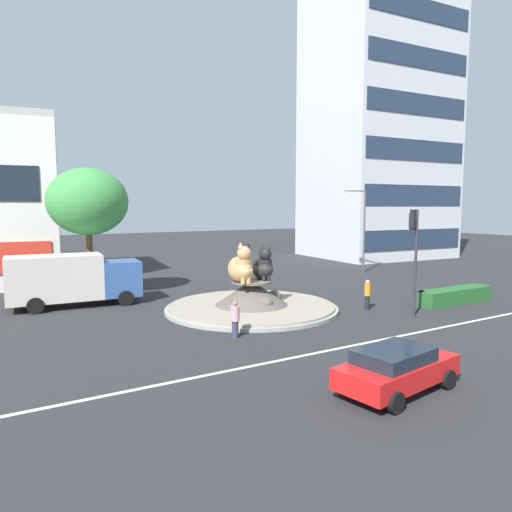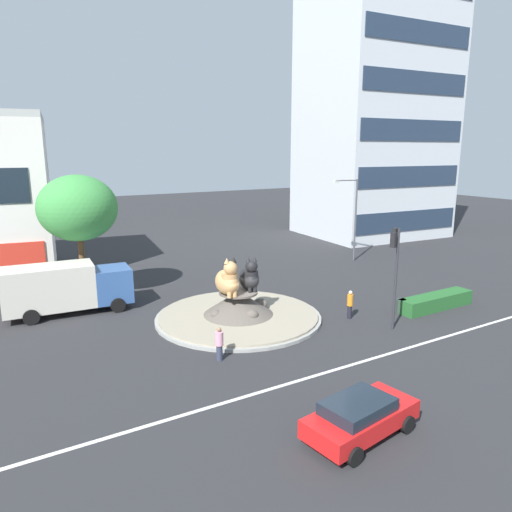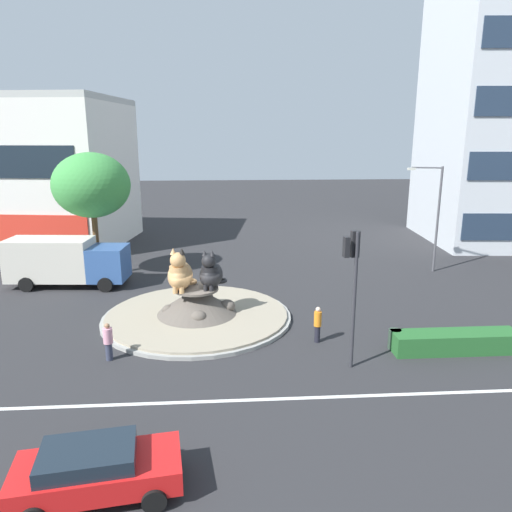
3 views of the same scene
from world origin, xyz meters
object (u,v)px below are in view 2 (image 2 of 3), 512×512
office_tower (376,89)px  pedestrian_orange_shirt (350,304)px  cat_statue_black (250,277)px  litter_bin (401,306)px  streetlight_arm (353,214)px  broadleaf_tree_behind_island (78,208)px  cat_statue_calico (228,281)px  traffic_light_mast (395,257)px  sedan_on_far_lane (360,416)px  delivery_box_truck (66,287)px  pedestrian_pink_shirt (219,343)px

office_tower → pedestrian_orange_shirt: bearing=-131.7°
cat_statue_black → litter_bin: 9.48m
streetlight_arm → broadleaf_tree_behind_island: bearing=14.3°
cat_statue_calico → traffic_light_mast: size_ratio=0.41×
broadleaf_tree_behind_island → sedan_on_far_lane: bearing=-76.2°
broadleaf_tree_behind_island → litter_bin: (16.11, -12.55, -5.69)m
pedestrian_orange_shirt → delivery_box_truck: delivery_box_truck is taller
cat_statue_calico → traffic_light_mast: 9.33m
broadleaf_tree_behind_island → pedestrian_orange_shirt: (12.80, -11.63, -5.23)m
traffic_light_mast → sedan_on_far_lane: size_ratio=1.25×
sedan_on_far_lane → broadleaf_tree_behind_island: bearing=95.7°
delivery_box_truck → traffic_light_mast: bearing=-34.2°
cat_statue_black → broadleaf_tree_behind_island: 12.03m
broadleaf_tree_behind_island → delivery_box_truck: 5.15m
streetlight_arm → delivery_box_truck: size_ratio=0.97×
office_tower → pedestrian_orange_shirt: 33.94m
pedestrian_orange_shirt → delivery_box_truck: size_ratio=0.23×
cat_statue_calico → broadleaf_tree_behind_island: broadleaf_tree_behind_island is taller
pedestrian_orange_shirt → litter_bin: 3.47m
cat_statue_black → office_tower: (26.55, 17.74, 14.01)m
cat_statue_calico → pedestrian_pink_shirt: cat_statue_calico is taller
cat_statue_black → delivery_box_truck: size_ratio=0.28×
streetlight_arm → office_tower: bearing=-124.3°
streetlight_arm → sedan_on_far_lane: streetlight_arm is taller
office_tower → cat_statue_black: bearing=-142.2°
sedan_on_far_lane → litter_bin: bearing=28.8°
office_tower → sedan_on_far_lane: size_ratio=7.23×
traffic_light_mast → streetlight_arm: bearing=-42.7°
cat_statue_black → sedan_on_far_lane: cat_statue_black is taller
office_tower → litter_bin: (-18.31, -21.98, -15.99)m
cat_statue_black → pedestrian_pink_shirt: cat_statue_black is taller
cat_statue_calico → broadleaf_tree_behind_island: size_ratio=0.28×
traffic_light_mast → broadleaf_tree_behind_island: broadleaf_tree_behind_island is taller
cat_statue_calico → pedestrian_orange_shirt: cat_statue_calico is taller
traffic_light_mast → cat_statue_calico: bearing=44.4°
cat_statue_calico → office_tower: bearing=126.8°
pedestrian_orange_shirt → office_tower: bearing=96.3°
cat_statue_black → streetlight_arm: streetlight_arm is taller
cat_statue_black → pedestrian_orange_shirt: size_ratio=1.25×
office_tower → broadleaf_tree_behind_island: size_ratio=3.98×
delivery_box_truck → broadleaf_tree_behind_island: bearing=60.3°
cat_statue_calico → pedestrian_orange_shirt: 7.37m
office_tower → pedestrian_orange_shirt: office_tower is taller
office_tower → sedan_on_far_lane: office_tower is taller
cat_statue_black → delivery_box_truck: bearing=-111.3°
cat_statue_calico → pedestrian_pink_shirt: (-2.71, -4.32, -1.64)m
cat_statue_black → sedan_on_far_lane: (-2.76, -12.50, -1.67)m
streetlight_arm → litter_bin: streetlight_arm is taller
office_tower → delivery_box_truck: bearing=-158.1°
office_tower → delivery_box_truck: (-35.84, -11.54, -14.78)m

